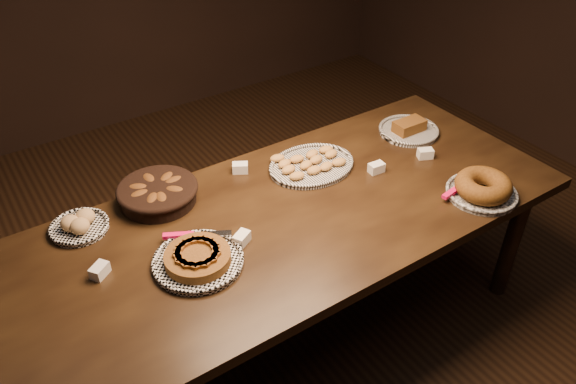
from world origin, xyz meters
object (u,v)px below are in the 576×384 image
madeleine_platter (311,164)px  bundt_cake_plate (482,188)px  buffet_table (290,227)px  apple_tart_plate (198,259)px

madeleine_platter → bundt_cake_plate: size_ratio=1.21×
buffet_table → apple_tart_plate: (-0.45, -0.06, 0.10)m
bundt_cake_plate → buffet_table: bearing=179.6°
madeleine_platter → bundt_cake_plate: 0.76m
apple_tart_plate → madeleine_platter: bearing=3.0°
buffet_table → apple_tart_plate: apple_tart_plate is taller
apple_tart_plate → bundt_cake_plate: 1.24m
buffet_table → apple_tart_plate: 0.47m
buffet_table → madeleine_platter: (0.27, 0.23, 0.09)m
madeleine_platter → buffet_table: bearing=-152.0°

